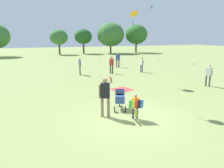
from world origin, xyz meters
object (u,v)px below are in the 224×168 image
(person_adult_flyer, at_px, (105,93))
(person_back_turned, at_px, (118,59))
(person_sitting_far, at_px, (209,73))
(person_kid_running, at_px, (112,64))
(stroller, at_px, (120,97))
(kite_orange_delta, at_px, (134,15))
(child_with_butterfly_kite, at_px, (135,104))
(person_couple_left, at_px, (80,65))
(picnic_blanket, at_px, (122,90))
(person_red_shirt, at_px, (142,63))

(person_adult_flyer, xyz_separation_m, person_back_turned, (6.03, 13.36, -0.08))
(person_sitting_far, height_order, person_kid_running, person_kid_running)
(stroller, xyz_separation_m, person_sitting_far, (7.66, 2.11, 0.34))
(person_back_turned, bearing_deg, kite_orange_delta, -103.89)
(person_sitting_far, relative_size, person_kid_running, 0.98)
(child_with_butterfly_kite, xyz_separation_m, person_adult_flyer, (-1.12, 0.70, 0.42))
(child_with_butterfly_kite, relative_size, person_kid_running, 0.68)
(child_with_butterfly_kite, bearing_deg, stroller, 96.39)
(person_sitting_far, bearing_deg, person_back_turned, 103.79)
(person_adult_flyer, bearing_deg, person_sitting_far, 17.78)
(kite_orange_delta, bearing_deg, person_adult_flyer, -125.78)
(stroller, relative_size, kite_orange_delta, 0.21)
(person_couple_left, xyz_separation_m, picnic_blanket, (1.49, -6.26, -0.93))
(person_adult_flyer, height_order, person_red_shirt, person_adult_flyer)
(person_back_turned, bearing_deg, person_adult_flyer, -114.28)
(person_sitting_far, relative_size, person_couple_left, 1.01)
(person_adult_flyer, distance_m, kite_orange_delta, 8.09)
(person_adult_flyer, relative_size, picnic_blanket, 1.54)
(person_red_shirt, xyz_separation_m, person_couple_left, (-6.01, 0.70, 0.07))
(person_sitting_far, distance_m, person_couple_left, 10.70)
(person_sitting_far, height_order, picnic_blanket, person_sitting_far)
(person_kid_running, xyz_separation_m, picnic_blanket, (-1.46, -5.85, -0.96))
(child_with_butterfly_kite, relative_size, person_back_turned, 0.66)
(person_adult_flyer, bearing_deg, person_kid_running, 68.15)
(stroller, relative_size, person_red_shirt, 0.76)
(person_red_shirt, bearing_deg, picnic_blanket, -129.14)
(person_back_turned, bearing_deg, child_with_butterfly_kite, -109.25)
(child_with_butterfly_kite, relative_size, person_red_shirt, 0.75)
(person_adult_flyer, distance_m, picnic_blanket, 4.87)
(person_sitting_far, bearing_deg, person_couple_left, 135.26)
(person_adult_flyer, distance_m, person_back_turned, 14.66)
(kite_orange_delta, relative_size, picnic_blanket, 4.36)
(person_red_shirt, bearing_deg, kite_orange_delta, -126.87)
(person_sitting_far, distance_m, person_kid_running, 8.51)
(picnic_blanket, bearing_deg, person_kid_running, 76.00)
(child_with_butterfly_kite, xyz_separation_m, person_kid_running, (2.85, 10.60, 0.30))
(kite_orange_delta, xyz_separation_m, person_couple_left, (-3.12, 4.55, -4.05))
(person_back_turned, bearing_deg, person_couple_left, -148.56)
(kite_orange_delta, bearing_deg, person_sitting_far, -33.65)
(child_with_butterfly_kite, distance_m, picnic_blanket, 4.98)
(picnic_blanket, bearing_deg, kite_orange_delta, 46.24)
(person_sitting_far, bearing_deg, kite_orange_delta, 146.35)
(kite_orange_delta, xyz_separation_m, person_sitting_far, (4.48, -2.98, -4.04))
(person_adult_flyer, relative_size, person_couple_left, 1.18)
(person_adult_flyer, distance_m, person_kid_running, 10.66)
(person_kid_running, bearing_deg, person_back_turned, 59.29)
(person_couple_left, distance_m, person_kid_running, 2.97)
(stroller, distance_m, person_kid_running, 9.72)
(kite_orange_delta, height_order, person_sitting_far, kite_orange_delta)
(child_with_butterfly_kite, xyz_separation_m, person_red_shirt, (5.92, 10.31, 0.21))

